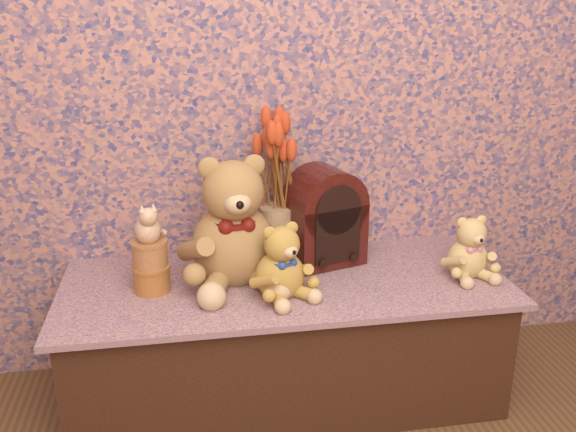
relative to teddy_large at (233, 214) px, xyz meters
name	(u,v)px	position (x,y,z in m)	size (l,w,h in m)	color
display_shelf	(286,338)	(0.16, -0.04, -0.44)	(1.45, 0.60, 0.43)	#394374
teddy_large	(233,214)	(0.00, 0.00, 0.00)	(0.35, 0.42, 0.45)	#AA7B42
teddy_medium	(280,257)	(0.13, -0.14, -0.10)	(0.20, 0.24, 0.25)	#B18132
teddy_small	(469,244)	(0.76, -0.10, -0.11)	(0.18, 0.21, 0.22)	#E0C56A
cathedral_radio	(325,215)	(0.32, 0.09, -0.05)	(0.25, 0.18, 0.34)	#330F09
ceramic_vase	(277,234)	(0.16, 0.11, -0.12)	(0.12, 0.12, 0.20)	tan
dried_stalks	(277,152)	(0.16, 0.11, 0.17)	(0.20, 0.20, 0.38)	#CE4621
biscuit_tin_lower	(152,278)	(-0.26, -0.05, -0.18)	(0.11, 0.11, 0.08)	gold
biscuit_tin_upper	(150,254)	(-0.26, -0.05, -0.10)	(0.11, 0.11, 0.08)	tan
cat_figurine	(147,221)	(-0.26, -0.05, 0.01)	(0.10, 0.11, 0.13)	silver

